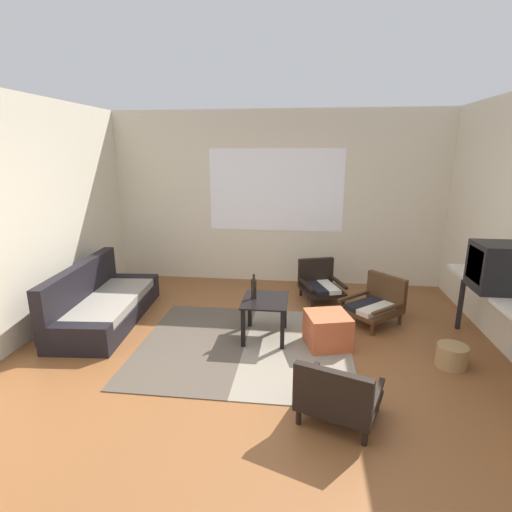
{
  "coord_description": "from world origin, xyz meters",
  "views": [
    {
      "loc": [
        0.45,
        -3.25,
        2.09
      ],
      "look_at": [
        -0.07,
        1.03,
        0.94
      ],
      "focal_mm": 27.77,
      "sensor_mm": 36.0,
      "label": 1
    }
  ],
  "objects_px": {
    "armchair_by_window": "(320,283)",
    "wicker_basket": "(452,356)",
    "ottoman_orange": "(327,330)",
    "glass_bottle": "(254,288)",
    "armchair_striped_foreground": "(337,396)",
    "crt_television": "(504,268)",
    "couch": "(102,304)",
    "console_shelf": "(497,297)",
    "armchair_corner": "(376,303)",
    "clay_vase": "(484,266)",
    "coffee_table": "(265,308)"
  },
  "relations": [
    {
      "from": "armchair_by_window",
      "to": "wicker_basket",
      "type": "distance_m",
      "value": 2.15
    },
    {
      "from": "ottoman_orange",
      "to": "glass_bottle",
      "type": "height_order",
      "value": "glass_bottle"
    },
    {
      "from": "armchair_striped_foreground",
      "to": "crt_television",
      "type": "height_order",
      "value": "crt_television"
    },
    {
      "from": "couch",
      "to": "ottoman_orange",
      "type": "relative_size",
      "value": 4.36
    },
    {
      "from": "armchair_by_window",
      "to": "console_shelf",
      "type": "height_order",
      "value": "console_shelf"
    },
    {
      "from": "armchair_corner",
      "to": "crt_television",
      "type": "relative_size",
      "value": 1.53
    },
    {
      "from": "ottoman_orange",
      "to": "clay_vase",
      "type": "relative_size",
      "value": 1.27
    },
    {
      "from": "crt_television",
      "to": "clay_vase",
      "type": "distance_m",
      "value": 0.43
    },
    {
      "from": "crt_television",
      "to": "couch",
      "type": "bearing_deg",
      "value": 172.84
    },
    {
      "from": "coffee_table",
      "to": "armchair_corner",
      "type": "height_order",
      "value": "armchair_corner"
    },
    {
      "from": "armchair_by_window",
      "to": "glass_bottle",
      "type": "relative_size",
      "value": 2.55
    },
    {
      "from": "console_shelf",
      "to": "clay_vase",
      "type": "relative_size",
      "value": 4.97
    },
    {
      "from": "armchair_by_window",
      "to": "couch",
      "type": "bearing_deg",
      "value": -157.76
    },
    {
      "from": "coffee_table",
      "to": "wicker_basket",
      "type": "xyz_separation_m",
      "value": [
        1.91,
        -0.41,
        -0.25
      ]
    },
    {
      "from": "coffee_table",
      "to": "armchair_by_window",
      "type": "distance_m",
      "value": 1.5
    },
    {
      "from": "wicker_basket",
      "to": "armchair_corner",
      "type": "bearing_deg",
      "value": 119.67
    },
    {
      "from": "armchair_striped_foreground",
      "to": "ottoman_orange",
      "type": "distance_m",
      "value": 1.28
    },
    {
      "from": "couch",
      "to": "console_shelf",
      "type": "relative_size",
      "value": 1.11
    },
    {
      "from": "crt_television",
      "to": "glass_bottle",
      "type": "relative_size",
      "value": 1.9
    },
    {
      "from": "couch",
      "to": "coffee_table",
      "type": "height_order",
      "value": "couch"
    },
    {
      "from": "ottoman_orange",
      "to": "armchair_striped_foreground",
      "type": "bearing_deg",
      "value": -89.55
    },
    {
      "from": "couch",
      "to": "armchair_by_window",
      "type": "bearing_deg",
      "value": 22.24
    },
    {
      "from": "ottoman_orange",
      "to": "crt_television",
      "type": "height_order",
      "value": "crt_television"
    },
    {
      "from": "coffee_table",
      "to": "armchair_by_window",
      "type": "relative_size",
      "value": 0.83
    },
    {
      "from": "coffee_table",
      "to": "ottoman_orange",
      "type": "distance_m",
      "value": 0.73
    },
    {
      "from": "coffee_table",
      "to": "console_shelf",
      "type": "relative_size",
      "value": 0.35
    },
    {
      "from": "console_shelf",
      "to": "clay_vase",
      "type": "bearing_deg",
      "value": 90.0
    },
    {
      "from": "coffee_table",
      "to": "armchair_striped_foreground",
      "type": "distance_m",
      "value": 1.58
    },
    {
      "from": "couch",
      "to": "armchair_by_window",
      "type": "height_order",
      "value": "couch"
    },
    {
      "from": "coffee_table",
      "to": "crt_television",
      "type": "relative_size",
      "value": 1.12
    },
    {
      "from": "couch",
      "to": "armchair_striped_foreground",
      "type": "xyz_separation_m",
      "value": [
        2.79,
        -1.62,
        0.02
      ]
    },
    {
      "from": "armchair_striped_foreground",
      "to": "clay_vase",
      "type": "xyz_separation_m",
      "value": [
        1.59,
        1.49,
        0.67
      ]
    },
    {
      "from": "crt_television",
      "to": "glass_bottle",
      "type": "height_order",
      "value": "crt_television"
    },
    {
      "from": "crt_television",
      "to": "clay_vase",
      "type": "bearing_deg",
      "value": 89.56
    },
    {
      "from": "wicker_basket",
      "to": "ottoman_orange",
      "type": "bearing_deg",
      "value": 166.72
    },
    {
      "from": "coffee_table",
      "to": "armchair_by_window",
      "type": "xyz_separation_m",
      "value": [
        0.66,
        1.34,
        -0.13
      ]
    },
    {
      "from": "console_shelf",
      "to": "wicker_basket",
      "type": "distance_m",
      "value": 0.72
    },
    {
      "from": "armchair_by_window",
      "to": "crt_television",
      "type": "distance_m",
      "value": 2.47
    },
    {
      "from": "armchair_corner",
      "to": "console_shelf",
      "type": "xyz_separation_m",
      "value": [
        0.97,
        -0.89,
        0.45
      ]
    },
    {
      "from": "ottoman_orange",
      "to": "couch",
      "type": "bearing_deg",
      "value": 173.03
    },
    {
      "from": "wicker_basket",
      "to": "coffee_table",
      "type": "bearing_deg",
      "value": 167.86
    },
    {
      "from": "glass_bottle",
      "to": "armchair_by_window",
      "type": "bearing_deg",
      "value": 58.8
    },
    {
      "from": "coffee_table",
      "to": "ottoman_orange",
      "type": "xyz_separation_m",
      "value": [
        0.7,
        -0.12,
        -0.18
      ]
    },
    {
      "from": "console_shelf",
      "to": "glass_bottle",
      "type": "distance_m",
      "value": 2.45
    },
    {
      "from": "armchair_corner",
      "to": "clay_vase",
      "type": "distance_m",
      "value": 1.28
    },
    {
      "from": "couch",
      "to": "armchair_striped_foreground",
      "type": "height_order",
      "value": "couch"
    },
    {
      "from": "armchair_striped_foreground",
      "to": "wicker_basket",
      "type": "bearing_deg",
      "value": 39.68
    },
    {
      "from": "armchair_corner",
      "to": "wicker_basket",
      "type": "distance_m",
      "value": 1.18
    },
    {
      "from": "armchair_striped_foreground",
      "to": "clay_vase",
      "type": "distance_m",
      "value": 2.28
    },
    {
      "from": "armchair_striped_foreground",
      "to": "glass_bottle",
      "type": "distance_m",
      "value": 1.7
    }
  ]
}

